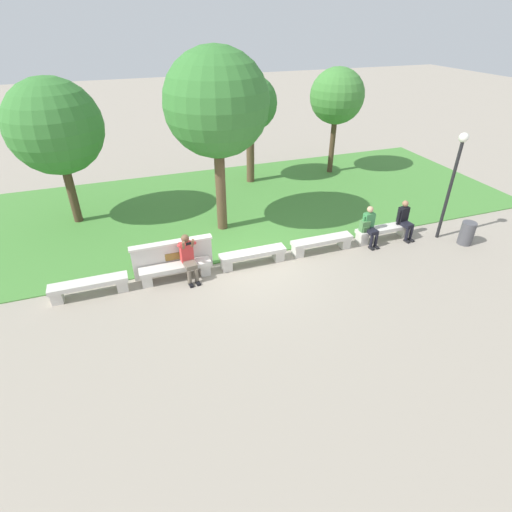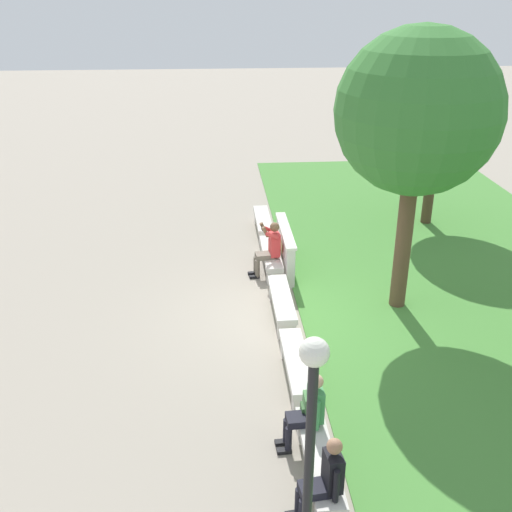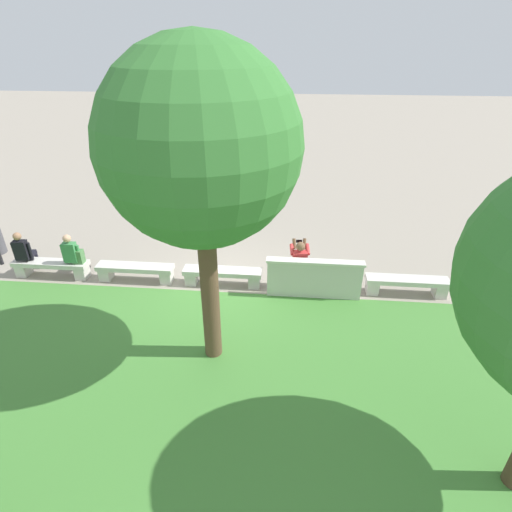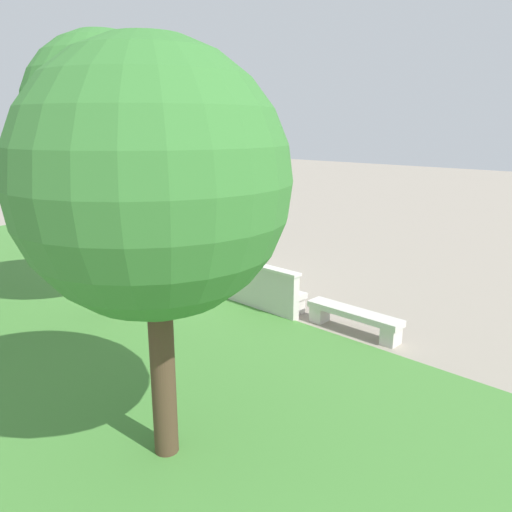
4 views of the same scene
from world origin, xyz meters
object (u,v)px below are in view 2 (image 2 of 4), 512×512
(bench_end, at_px, (319,461))
(bench_far, at_px, (297,366))
(bench_main, at_px, (263,223))
(backpack, at_px, (310,406))
(bench_mid, at_px, (282,302))
(tree_right_background, at_px, (418,114))
(person_distant, at_px, (308,410))
(lamp_post, at_px, (310,441))
(tree_far_back, at_px, (440,107))
(bench_near, at_px, (271,257))
(person_photographer, at_px, (269,246))
(person_companion, at_px, (324,478))

(bench_end, bearing_deg, bench_far, 180.00)
(bench_main, bearing_deg, backpack, -0.10)
(bench_mid, xyz_separation_m, backpack, (3.74, -0.01, 0.32))
(bench_mid, height_order, bench_end, same)
(bench_end, distance_m, tree_right_background, 6.58)
(person_distant, xyz_separation_m, lamp_post, (2.43, -0.41, 1.61))
(tree_far_back, bearing_deg, backpack, -28.76)
(bench_main, height_order, bench_near, same)
(person_photographer, relative_size, backpack, 3.08)
(tree_right_background, height_order, lamp_post, tree_right_background)
(bench_end, height_order, lamp_post, lamp_post)
(lamp_post, bearing_deg, bench_mid, 175.65)
(lamp_post, bearing_deg, tree_right_background, 155.44)
(bench_near, xyz_separation_m, bench_far, (4.53, 0.00, 0.00))
(bench_main, xyz_separation_m, tree_right_background, (4.29, 2.51, 3.78))
(person_photographer, bearing_deg, bench_end, 0.69)
(bench_near, bearing_deg, lamp_post, -3.20)
(bench_far, relative_size, person_companion, 1.57)
(bench_mid, bearing_deg, tree_far_back, 136.11)
(bench_far, distance_m, person_distant, 1.67)
(bench_near, xyz_separation_m, tree_far_back, (-2.66, 4.74, 2.99))
(bench_main, relative_size, person_distant, 1.57)
(bench_near, height_order, backpack, backpack)
(bench_main, relative_size, bench_far, 1.00)
(person_photographer, distance_m, tree_far_back, 6.24)
(tree_right_background, bearing_deg, bench_end, -27.83)
(bench_main, bearing_deg, person_photographer, -1.68)
(backpack, bearing_deg, person_companion, -1.99)
(person_companion, height_order, lamp_post, lamp_post)
(person_distant, bearing_deg, person_photographer, -179.89)
(bench_mid, distance_m, tree_far_back, 7.46)
(bench_main, relative_size, tree_far_back, 0.41)
(bench_mid, relative_size, bench_end, 1.00)
(bench_main, height_order, tree_right_background, tree_right_background)
(bench_mid, relative_size, person_photographer, 1.50)
(bench_main, height_order, bench_mid, same)
(bench_far, xyz_separation_m, backpack, (1.47, -0.01, 0.32))
(bench_far, distance_m, tree_right_background, 5.18)
(person_companion, bearing_deg, tree_right_background, 154.63)
(person_distant, xyz_separation_m, tree_far_back, (-8.81, 4.80, 2.62))
(bench_far, bearing_deg, person_distant, -2.34)
(bench_far, relative_size, tree_far_back, 0.41)
(tree_far_back, bearing_deg, lamp_post, -24.90)
(person_companion, bearing_deg, bench_end, 174.45)
(person_photographer, distance_m, person_companion, 7.10)
(bench_mid, height_order, backpack, backpack)
(bench_near, xyz_separation_m, bench_mid, (2.26, 0.00, 0.00))
(person_companion, xyz_separation_m, tree_far_back, (-10.13, 4.80, 2.62))
(bench_main, height_order, bench_far, same)
(bench_mid, height_order, person_distant, person_distant)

